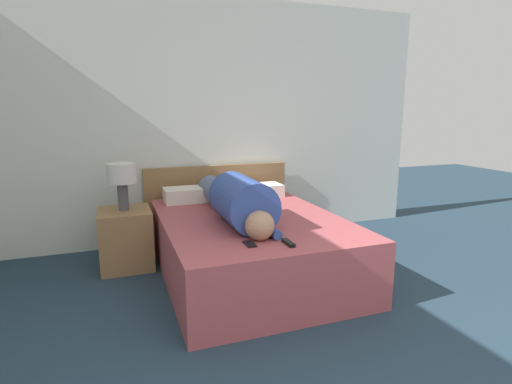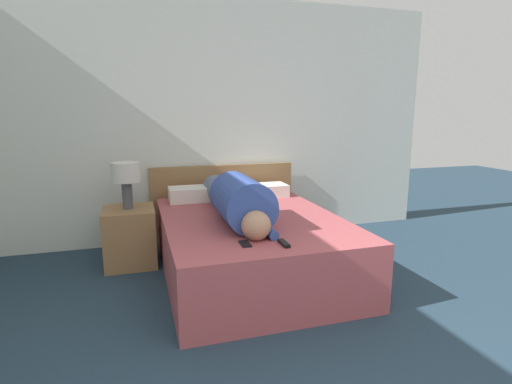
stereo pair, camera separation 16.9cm
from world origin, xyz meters
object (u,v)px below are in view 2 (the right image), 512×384
at_px(pillow_second, 263,190).
at_px(tv_remote, 284,243).
at_px(person_lying, 236,200).
at_px(table_lamp, 126,176).
at_px(nightstand, 130,236).
at_px(bed, 251,246).
at_px(pillow_near_headboard, 196,194).
at_px(cell_phone, 245,244).

relative_size(pillow_second, tv_remote, 3.38).
distance_m(person_lying, tv_remote, 0.76).
bearing_deg(tv_remote, table_lamp, 127.64).
height_order(nightstand, pillow_second, pillow_second).
xyz_separation_m(bed, pillow_second, (0.36, 0.79, 0.32)).
bearing_deg(pillow_near_headboard, bed, -65.49).
distance_m(bed, nightstand, 1.16).
xyz_separation_m(pillow_second, tv_remote, (-0.35, -1.56, -0.05)).
xyz_separation_m(pillow_second, cell_phone, (-0.61, -1.47, -0.06)).
bearing_deg(table_lamp, tv_remote, -52.36).
height_order(table_lamp, person_lying, table_lamp).
bearing_deg(pillow_second, table_lamp, -170.68).
bearing_deg(pillow_second, cell_phone, -112.39).
relative_size(person_lying, tv_remote, 10.68).
relative_size(bed, cell_phone, 15.17).
distance_m(nightstand, pillow_second, 1.44).
distance_m(bed, pillow_second, 0.93).
distance_m(table_lamp, pillow_second, 1.42).
height_order(table_lamp, pillow_near_headboard, table_lamp).
bearing_deg(table_lamp, nightstand, -90.00).
relative_size(person_lying, cell_phone, 12.33).
distance_m(nightstand, pillow_near_headboard, 0.77).
xyz_separation_m(person_lying, pillow_near_headboard, (-0.22, 0.83, -0.10)).
bearing_deg(cell_phone, tv_remote, -18.45).
height_order(bed, nightstand, nightstand).
distance_m(table_lamp, cell_phone, 1.50).
bearing_deg(table_lamp, cell_phone, -58.17).
height_order(table_lamp, pillow_second, table_lamp).
xyz_separation_m(bed, nightstand, (-1.02, 0.56, 0.01)).
relative_size(table_lamp, pillow_second, 0.84).
bearing_deg(table_lamp, pillow_second, 9.32).
relative_size(table_lamp, tv_remote, 2.85).
distance_m(table_lamp, tv_remote, 1.71).
height_order(bed, pillow_second, pillow_second).
relative_size(person_lying, pillow_second, 3.16).
bearing_deg(person_lying, pillow_second, 58.62).
xyz_separation_m(bed, tv_remote, (0.01, -0.77, 0.27)).
relative_size(bed, table_lamp, 4.62).
distance_m(tv_remote, cell_phone, 0.27).
relative_size(nightstand, person_lying, 0.34).
height_order(nightstand, pillow_near_headboard, pillow_near_headboard).
xyz_separation_m(bed, table_lamp, (-1.02, 0.56, 0.58)).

